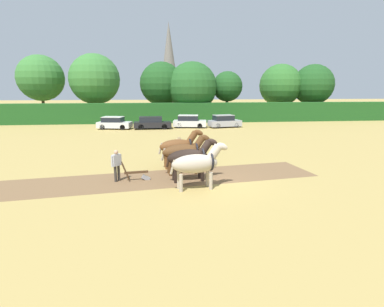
% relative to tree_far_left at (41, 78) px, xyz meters
% --- Properties ---
extents(ground_plane, '(240.00, 240.00, 0.00)m').
position_rel_tree_far_left_xyz_m(ground_plane, '(20.27, -34.12, -6.34)').
color(ground_plane, '#A88E4C').
extents(plowed_furrow_strip, '(21.15, 6.24, 0.01)m').
position_rel_tree_far_left_xyz_m(plowed_furrow_strip, '(15.82, -33.30, -6.34)').
color(plowed_furrow_strip, brown).
rests_on(plowed_furrow_strip, ground).
extents(hedgerow, '(69.19, 1.82, 2.80)m').
position_rel_tree_far_left_xyz_m(hedgerow, '(20.27, -5.50, -4.94)').
color(hedgerow, '#1E511E').
rests_on(hedgerow, ground).
extents(tree_far_left, '(6.86, 6.86, 9.78)m').
position_rel_tree_far_left_xyz_m(tree_far_left, '(0.00, 0.00, 0.00)').
color(tree_far_left, '#423323').
rests_on(tree_far_left, ground).
extents(tree_left, '(7.45, 7.45, 9.90)m').
position_rel_tree_far_left_xyz_m(tree_left, '(8.21, -1.46, -0.17)').
color(tree_left, '#4C3823').
rests_on(tree_left, ground).
extents(tree_center_left, '(6.65, 6.65, 8.86)m').
position_rel_tree_far_left_xyz_m(tree_center_left, '(18.14, -1.13, -0.82)').
color(tree_center_left, '#423323').
rests_on(tree_center_left, ground).
extents(tree_center, '(7.53, 7.53, 8.82)m').
position_rel_tree_far_left_xyz_m(tree_center, '(22.76, -2.51, -1.29)').
color(tree_center, '#423323').
rests_on(tree_center, ground).
extents(tree_center_right, '(4.67, 4.67, 7.46)m').
position_rel_tree_far_left_xyz_m(tree_center_right, '(28.36, -1.91, -1.24)').
color(tree_center_right, '#423323').
rests_on(tree_center_right, ground).
extents(tree_right, '(6.78, 6.78, 8.73)m').
position_rel_tree_far_left_xyz_m(tree_right, '(37.48, -0.67, -1.01)').
color(tree_right, '#423323').
rests_on(tree_right, ground).
extents(tree_far_right, '(6.45, 6.45, 8.64)m').
position_rel_tree_far_left_xyz_m(tree_far_right, '(42.49, -1.84, -0.94)').
color(tree_far_right, brown).
rests_on(tree_far_right, ground).
extents(church_spire, '(3.04, 3.04, 19.71)m').
position_rel_tree_far_left_xyz_m(church_spire, '(20.32, 23.62, 3.97)').
color(church_spire, gray).
rests_on(church_spire, ground).
extents(draft_horse_lead_left, '(2.94, 1.26, 2.32)m').
position_rel_tree_far_left_xyz_m(draft_horse_lead_left, '(19.32, -34.93, -5.07)').
color(draft_horse_lead_left, '#B2A38E').
rests_on(draft_horse_lead_left, ground).
extents(draft_horse_lead_right, '(2.87, 1.21, 2.30)m').
position_rel_tree_far_left_xyz_m(draft_horse_lead_right, '(19.13, -33.55, -5.08)').
color(draft_horse_lead_right, black).
rests_on(draft_horse_lead_right, ground).
extents(draft_horse_trail_left, '(2.94, 1.21, 2.30)m').
position_rel_tree_far_left_xyz_m(draft_horse_trail_left, '(18.94, -32.16, -5.06)').
color(draft_horse_trail_left, '#513319').
rests_on(draft_horse_trail_left, ground).
extents(draft_horse_trail_right, '(2.88, 1.19, 2.41)m').
position_rel_tree_far_left_xyz_m(draft_horse_trail_right, '(18.75, -30.78, -5.00)').
color(draft_horse_trail_right, brown).
rests_on(draft_horse_trail_right, ground).
extents(plow, '(1.53, 0.53, 1.13)m').
position_rel_tree_far_left_xyz_m(plow, '(16.40, -33.22, -6.03)').
color(plow, '#4C331E').
rests_on(plow, ground).
extents(farmer_at_plow, '(0.48, 0.53, 1.69)m').
position_rel_tree_far_left_xyz_m(farmer_at_plow, '(15.29, -33.27, -5.36)').
color(farmer_at_plow, '#38332D').
rests_on(farmer_at_plow, ground).
extents(farmer_beside_team, '(0.43, 0.55, 1.64)m').
position_rel_tree_far_left_xyz_m(farmer_beside_team, '(18.85, -29.18, -5.39)').
color(farmer_beside_team, '#38332D').
rests_on(farmer_beside_team, ground).
extents(parked_car_far_left, '(4.27, 2.61, 1.49)m').
position_rel_tree_far_left_xyz_m(parked_car_far_left, '(12.19, -11.77, -5.63)').
color(parked_car_far_left, silver).
rests_on(parked_car_far_left, ground).
extents(parked_car_left, '(4.50, 1.82, 1.49)m').
position_rel_tree_far_left_xyz_m(parked_car_left, '(16.76, -12.20, -5.62)').
color(parked_car_left, black).
rests_on(parked_car_left, ground).
extents(parked_car_center_left, '(4.34, 2.48, 1.56)m').
position_rel_tree_far_left_xyz_m(parked_car_center_left, '(21.39, -11.44, -5.59)').
color(parked_car_center_left, silver).
rests_on(parked_car_center_left, ground).
extents(parked_car_center, '(4.26, 2.47, 1.57)m').
position_rel_tree_far_left_xyz_m(parked_car_center, '(25.80, -11.77, -5.60)').
color(parked_car_center, '#A8A8B2').
rests_on(parked_car_center, ground).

